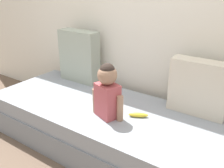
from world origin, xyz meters
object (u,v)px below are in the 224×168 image
Objects in this scene: throw_pillow_left at (79,56)px; toddler at (107,90)px; throw_pillow_right at (199,88)px; banana at (138,115)px; couch at (109,127)px.

throw_pillow_left is 0.90m from toddler.
banana is (-0.38, -0.36, -0.22)m from throw_pillow_right.
couch is 0.92m from throw_pillow_left.
banana is at bearing 30.38° from toddler.
toddler is at bearing -140.64° from throw_pillow_right.
throw_pillow_left is 3.42× the size of banana.
throw_pillow_left is 1.36m from throw_pillow_right.
throw_pillow_right is at bearing 29.19° from couch.
throw_pillow_right is at bearing 0.00° from throw_pillow_left.
toddler reaches higher than couch.
throw_pillow_right is 0.57m from banana.
throw_pillow_right is 2.90× the size of banana.
banana is at bearing -136.09° from throw_pillow_right.
toddler is (-0.61, -0.50, 0.00)m from throw_pillow_right.
toddler reaches higher than banana.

